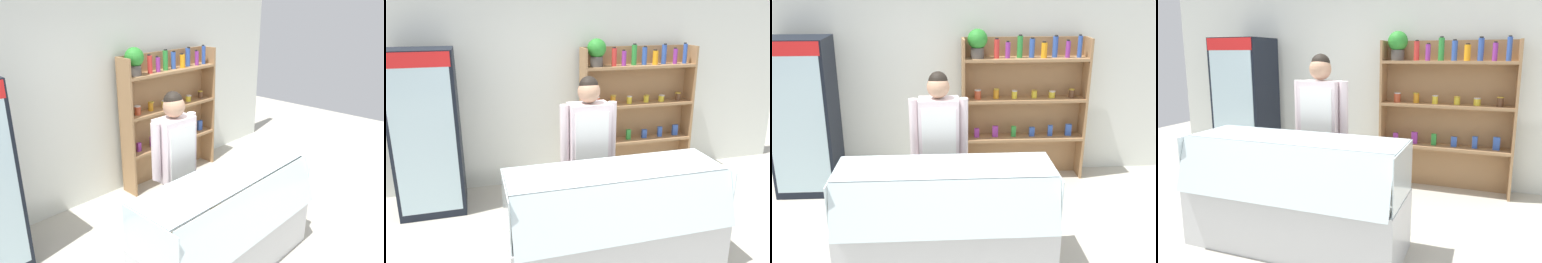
% 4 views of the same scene
% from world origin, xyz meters
% --- Properties ---
extents(ground_plane, '(12.00, 12.00, 0.00)m').
position_xyz_m(ground_plane, '(0.00, 0.00, 0.00)').
color(ground_plane, '#B7B2A3').
extents(back_wall, '(6.80, 0.10, 2.70)m').
position_xyz_m(back_wall, '(0.00, 2.24, 1.35)').
color(back_wall, silver).
rests_on(back_wall, ground).
extents(drinks_fridge, '(0.74, 0.63, 1.95)m').
position_xyz_m(drinks_fridge, '(-1.91, 1.74, 0.97)').
color(drinks_fridge, black).
rests_on(drinks_fridge, ground).
extents(shelving_unit, '(1.63, 0.29, 2.01)m').
position_xyz_m(shelving_unit, '(0.81, 2.01, 1.13)').
color(shelving_unit, '#9E754C').
rests_on(shelving_unit, ground).
extents(deli_display_case, '(1.96, 0.77, 1.01)m').
position_xyz_m(deli_display_case, '(-0.20, 0.03, 0.31)').
color(deli_display_case, silver).
rests_on(deli_display_case, ground).
extents(shop_clerk, '(0.60, 0.25, 1.73)m').
position_xyz_m(shop_clerk, '(-0.24, 0.71, 1.03)').
color(shop_clerk, '#4C4233').
rests_on(shop_clerk, ground).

